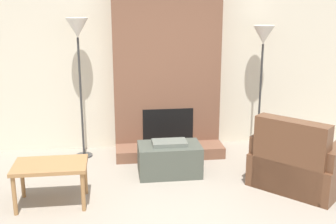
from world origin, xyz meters
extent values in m
cube|color=beige|center=(0.00, 2.75, 1.30)|extent=(8.17, 0.06, 2.60)
cube|color=brown|center=(0.00, 2.56, 1.30)|extent=(1.51, 0.32, 2.60)
cube|color=brown|center=(0.00, 2.20, 0.08)|extent=(1.51, 0.40, 0.16)
cube|color=black|center=(0.00, 2.39, 0.40)|extent=(0.72, 0.02, 0.49)
cube|color=#474C42|center=(-0.09, 1.59, 0.20)|extent=(0.78, 0.47, 0.39)
cube|color=#60665B|center=(-0.09, 1.59, 0.42)|extent=(0.43, 0.26, 0.05)
cube|color=brown|center=(1.47, 1.13, 0.20)|extent=(1.41, 1.41, 0.39)
cube|color=brown|center=(1.17, 0.85, 0.44)|extent=(0.71, 0.74, 0.87)
cube|color=brown|center=(1.19, 1.43, 0.30)|extent=(0.77, 0.74, 0.60)
cube|color=#9E7042|center=(-1.45, 0.96, 0.44)|extent=(0.77, 0.49, 0.04)
cylinder|color=#9E7042|center=(-1.80, 0.76, 0.21)|extent=(0.04, 0.04, 0.42)
cylinder|color=#9E7042|center=(-1.11, 0.76, 0.21)|extent=(0.04, 0.04, 0.42)
cylinder|color=#9E7042|center=(-1.80, 1.17, 0.21)|extent=(0.04, 0.04, 0.42)
cylinder|color=#9E7042|center=(-1.11, 1.17, 0.21)|extent=(0.04, 0.04, 0.42)
cylinder|color=#333333|center=(-1.20, 2.39, 0.01)|extent=(0.24, 0.24, 0.02)
cylinder|color=#333333|center=(-1.20, 2.39, 0.84)|extent=(0.03, 0.03, 1.64)
cone|color=silver|center=(-1.20, 2.39, 1.79)|extent=(0.30, 0.30, 0.26)
cylinder|color=#333333|center=(1.34, 2.39, 0.01)|extent=(0.24, 0.24, 0.02)
cylinder|color=#333333|center=(1.34, 2.39, 0.78)|extent=(0.03, 0.03, 1.53)
cone|color=silver|center=(1.34, 2.39, 1.67)|extent=(0.30, 0.30, 0.26)
camera|label=1|loc=(-0.76, -3.33, 2.14)|focal=45.00mm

